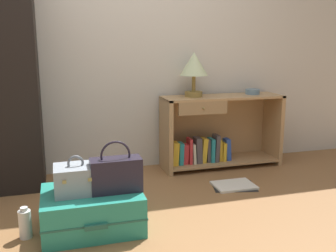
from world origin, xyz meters
name	(u,v)px	position (x,y,z in m)	size (l,w,h in m)	color
ground_plane	(160,236)	(0.00, 0.00, 0.00)	(9.00, 9.00, 0.00)	olive
back_wall	(118,35)	(0.00, 1.50, 1.30)	(6.40, 0.10, 2.60)	beige
bookshelf	(216,133)	(0.92, 1.26, 0.34)	(1.20, 0.38, 0.72)	tan
table_lamp	(194,67)	(0.68, 1.26, 1.01)	(0.27, 0.27, 0.42)	olive
bowl	(252,92)	(1.32, 1.26, 0.74)	(0.14, 0.14, 0.05)	slate
suitcase_large	(92,210)	(-0.41, 0.23, 0.13)	(0.66, 0.52, 0.27)	teal
train_case	(76,179)	(-0.50, 0.23, 0.36)	(0.28, 0.24, 0.25)	#8E99A3
handbag	(116,174)	(-0.25, 0.18, 0.38)	(0.33, 0.14, 0.34)	#231E2D
bottle	(25,224)	(-0.83, 0.22, 0.10)	(0.08, 0.08, 0.21)	white
open_book_on_floor	(234,185)	(0.85, 0.67, 0.01)	(0.42, 0.35, 0.02)	white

